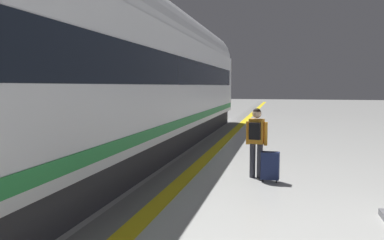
% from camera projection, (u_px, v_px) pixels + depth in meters
% --- Properties ---
extents(safety_line_strip, '(0.36, 80.00, 0.01)m').
position_uv_depth(safety_line_strip, '(200.00, 164.00, 10.17)').
color(safety_line_strip, yellow).
rests_on(safety_line_strip, ground).
extents(tactile_edge_band, '(0.70, 80.00, 0.01)m').
position_uv_depth(tactile_edge_band, '(187.00, 163.00, 10.25)').
color(tactile_edge_band, slate).
rests_on(tactile_edge_band, ground).
extents(high_speed_train, '(2.94, 29.27, 4.97)m').
position_uv_depth(high_speed_train, '(89.00, 67.00, 8.66)').
color(high_speed_train, '#38383D').
rests_on(high_speed_train, ground).
extents(passenger_near, '(0.48, 0.35, 1.57)m').
position_uv_depth(passenger_near, '(256.00, 137.00, 8.53)').
color(passenger_near, '#383842').
rests_on(passenger_near, ground).
extents(suitcase_near, '(0.40, 0.26, 0.65)m').
position_uv_depth(suitcase_near, '(270.00, 166.00, 8.23)').
color(suitcase_near, '#19234C').
rests_on(suitcase_near, ground).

